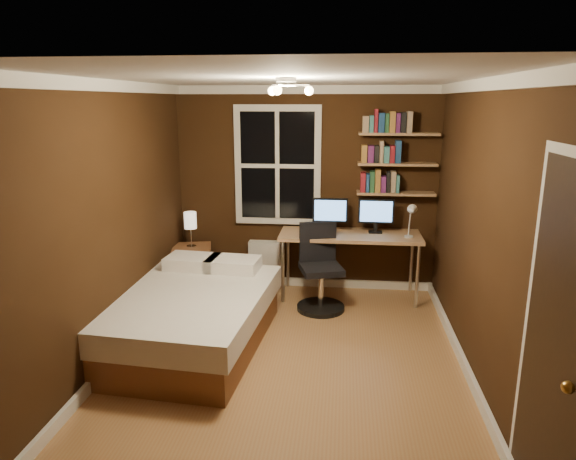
# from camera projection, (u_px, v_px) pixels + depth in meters

# --- Properties ---
(floor) EXTENTS (4.20, 4.20, 0.00)m
(floor) POSITION_uv_depth(u_px,v_px,m) (288.00, 366.00, 4.64)
(floor) COLOR #96653C
(floor) RESTS_ON ground
(wall_back) EXTENTS (3.20, 0.04, 2.50)m
(wall_back) POSITION_uv_depth(u_px,v_px,m) (306.00, 190.00, 6.35)
(wall_back) COLOR black
(wall_back) RESTS_ON ground
(wall_left) EXTENTS (0.04, 4.20, 2.50)m
(wall_left) POSITION_uv_depth(u_px,v_px,m) (107.00, 227.00, 4.50)
(wall_left) COLOR black
(wall_left) RESTS_ON ground
(wall_right) EXTENTS (0.04, 4.20, 2.50)m
(wall_right) POSITION_uv_depth(u_px,v_px,m) (483.00, 237.00, 4.16)
(wall_right) COLOR black
(wall_right) RESTS_ON ground
(ceiling) EXTENTS (3.20, 4.20, 0.02)m
(ceiling) POSITION_uv_depth(u_px,v_px,m) (288.00, 78.00, 4.02)
(ceiling) COLOR white
(ceiling) RESTS_ON wall_back
(window) EXTENTS (1.06, 0.06, 1.46)m
(window) POSITION_uv_depth(u_px,v_px,m) (278.00, 166.00, 6.28)
(window) COLOR silver
(window) RESTS_ON wall_back
(door) EXTENTS (0.03, 0.82, 2.05)m
(door) POSITION_uv_depth(u_px,v_px,m) (553.00, 353.00, 2.72)
(door) COLOR black
(door) RESTS_ON ground
(door_knob) EXTENTS (0.06, 0.06, 0.06)m
(door_knob) POSITION_uv_depth(u_px,v_px,m) (568.00, 387.00, 2.44)
(door_knob) COLOR #BB8936
(door_knob) RESTS_ON door
(ceiling_fixture) EXTENTS (0.44, 0.44, 0.18)m
(ceiling_fixture) POSITION_uv_depth(u_px,v_px,m) (286.00, 91.00, 3.95)
(ceiling_fixture) COLOR beige
(ceiling_fixture) RESTS_ON ceiling
(bookshelf_lower) EXTENTS (0.92, 0.22, 0.03)m
(bookshelf_lower) POSITION_uv_depth(u_px,v_px,m) (395.00, 193.00, 6.12)
(bookshelf_lower) COLOR #A97B52
(bookshelf_lower) RESTS_ON wall_back
(books_row_lower) EXTENTS (0.48, 0.16, 0.23)m
(books_row_lower) POSITION_uv_depth(u_px,v_px,m) (396.00, 182.00, 6.09)
(books_row_lower) COLOR maroon
(books_row_lower) RESTS_ON bookshelf_lower
(bookshelf_middle) EXTENTS (0.92, 0.22, 0.03)m
(bookshelf_middle) POSITION_uv_depth(u_px,v_px,m) (397.00, 164.00, 6.04)
(bookshelf_middle) COLOR #A97B52
(bookshelf_middle) RESTS_ON wall_back
(books_row_middle) EXTENTS (0.42, 0.16, 0.23)m
(books_row_middle) POSITION_uv_depth(u_px,v_px,m) (398.00, 153.00, 6.00)
(books_row_middle) COLOR navy
(books_row_middle) RESTS_ON bookshelf_middle
(bookshelf_upper) EXTENTS (0.92, 0.22, 0.03)m
(bookshelf_upper) POSITION_uv_depth(u_px,v_px,m) (399.00, 134.00, 5.95)
(bookshelf_upper) COLOR #A97B52
(bookshelf_upper) RESTS_ON wall_back
(books_row_upper) EXTENTS (0.54, 0.16, 0.23)m
(books_row_upper) POSITION_uv_depth(u_px,v_px,m) (399.00, 122.00, 5.92)
(books_row_upper) COLOR #22502F
(books_row_upper) RESTS_ON bookshelf_upper
(bed) EXTENTS (1.58, 2.09, 0.67)m
(bed) POSITION_uv_depth(u_px,v_px,m) (189.00, 317.00, 4.98)
(bed) COLOR brown
(bed) RESTS_ON ground
(nightstand) EXTENTS (0.56, 0.56, 0.58)m
(nightstand) POSITION_uv_depth(u_px,v_px,m) (193.00, 269.00, 6.37)
(nightstand) COLOR brown
(nightstand) RESTS_ON ground
(bedside_lamp) EXTENTS (0.15, 0.15, 0.43)m
(bedside_lamp) POSITION_uv_depth(u_px,v_px,m) (191.00, 230.00, 6.24)
(bedside_lamp) COLOR beige
(bedside_lamp) RESTS_ON nightstand
(radiator) EXTENTS (0.40, 0.14, 0.60)m
(radiator) POSITION_uv_depth(u_px,v_px,m) (265.00, 264.00, 6.53)
(radiator) COLOR silver
(radiator) RESTS_ON ground
(desk) EXTENTS (1.67, 0.62, 0.79)m
(desk) POSITION_uv_depth(u_px,v_px,m) (350.00, 239.00, 6.10)
(desk) COLOR #A97B52
(desk) RESTS_ON ground
(monitor_left) EXTENTS (0.42, 0.12, 0.41)m
(monitor_left) POSITION_uv_depth(u_px,v_px,m) (330.00, 215.00, 6.14)
(monitor_left) COLOR black
(monitor_left) RESTS_ON desk
(monitor_right) EXTENTS (0.42, 0.12, 0.41)m
(monitor_right) POSITION_uv_depth(u_px,v_px,m) (376.00, 216.00, 6.08)
(monitor_right) COLOR black
(monitor_right) RESTS_ON desk
(desk_lamp) EXTENTS (0.14, 0.32, 0.44)m
(desk_lamp) POSITION_uv_depth(u_px,v_px,m) (411.00, 220.00, 5.79)
(desk_lamp) COLOR silver
(desk_lamp) RESTS_ON desk
(office_chair) EXTENTS (0.55, 0.55, 0.99)m
(office_chair) POSITION_uv_depth(u_px,v_px,m) (320.00, 277.00, 5.83)
(office_chair) COLOR black
(office_chair) RESTS_ON ground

